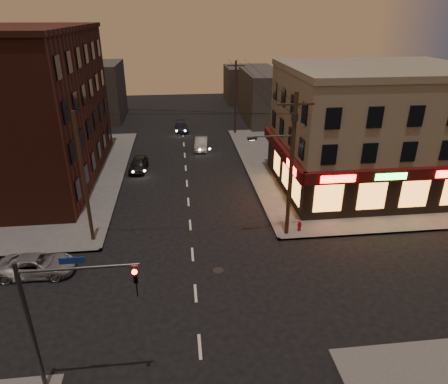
{
  "coord_description": "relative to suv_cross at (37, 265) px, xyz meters",
  "views": [
    {
      "loc": [
        -0.49,
        -18.33,
        14.62
      ],
      "look_at": [
        2.4,
        6.66,
        3.2
      ],
      "focal_mm": 32.0,
      "sensor_mm": 36.0,
      "label": 1
    }
  ],
  "objects": [
    {
      "name": "utility_pole_main",
      "position": [
        16.12,
        2.83,
        5.13
      ],
      "size": [
        4.2,
        0.44,
        10.0
      ],
      "color": "#382619",
      "rests_on": "sidewalk_ne"
    },
    {
      "name": "utility_pole_west",
      "position": [
        2.64,
        3.53,
        4.02
      ],
      "size": [
        0.24,
        0.24,
        9.0
      ],
      "primitive_type": "cylinder",
      "color": "#382619",
      "rests_on": "sidewalk_nw"
    },
    {
      "name": "pizza_building",
      "position": [
        25.37,
        10.46,
        4.72
      ],
      "size": [
        15.85,
        12.85,
        10.5
      ],
      "color": "gray",
      "rests_on": "sidewalk_ne"
    },
    {
      "name": "sedan_near",
      "position": [
        4.75,
        16.9,
        0.04
      ],
      "size": [
        1.94,
        4.06,
        1.34
      ],
      "primitive_type": "imported",
      "rotation": [
        0.0,
        0.0,
        -0.09
      ],
      "color": "black",
      "rests_on": "ground"
    },
    {
      "name": "sedan_mid",
      "position": [
        11.43,
        22.96,
        0.04
      ],
      "size": [
        1.88,
        4.19,
        1.34
      ],
      "primitive_type": "imported",
      "rotation": [
        0.0,
        0.0,
        -0.12
      ],
      "color": "slate",
      "rests_on": "ground"
    },
    {
      "name": "sidewalk_ne",
      "position": [
        27.44,
        16.03,
        -0.55
      ],
      "size": [
        24.0,
        28.0,
        0.15
      ],
      "primitive_type": "cube",
      "color": "#514F4C",
      "rests_on": "ground"
    },
    {
      "name": "ground",
      "position": [
        9.44,
        -2.97,
        -0.63
      ],
      "size": [
        120.0,
        120.0,
        0.0
      ],
      "primitive_type": "plane",
      "color": "black",
      "rests_on": "ground"
    },
    {
      "name": "bg_building_ne_a",
      "position": [
        23.44,
        35.03,
        2.87
      ],
      "size": [
        10.0,
        12.0,
        7.0
      ],
      "primitive_type": "cube",
      "color": "#3F3D3A",
      "rests_on": "ground"
    },
    {
      "name": "fire_hydrant",
      "position": [
        17.24,
        3.03,
        -0.05
      ],
      "size": [
        0.35,
        0.35,
        0.78
      ],
      "rotation": [
        0.0,
        0.0,
        0.34
      ],
      "color": "maroon",
      "rests_on": "sidewalk_ne"
    },
    {
      "name": "traffic_signal",
      "position": [
        3.87,
        -8.57,
        3.53
      ],
      "size": [
        4.49,
        0.32,
        6.47
      ],
      "color": "#333538",
      "rests_on": "ground"
    },
    {
      "name": "suv_cross",
      "position": [
        0.0,
        0.0,
        0.0
      ],
      "size": [
        4.56,
        2.2,
        1.25
      ],
      "primitive_type": "imported",
      "rotation": [
        0.0,
        0.0,
        1.54
      ],
      "color": "gray",
      "rests_on": "ground"
    },
    {
      "name": "bg_building_nw",
      "position": [
        -3.56,
        39.03,
        3.37
      ],
      "size": [
        9.0,
        10.0,
        8.0
      ],
      "primitive_type": "cube",
      "color": "#3F3D3A",
      "rests_on": "ground"
    },
    {
      "name": "utility_pole_far",
      "position": [
        16.24,
        29.03,
        4.02
      ],
      "size": [
        0.26,
        0.26,
        9.0
      ],
      "primitive_type": "cylinder",
      "color": "#382619",
      "rests_on": "sidewalk_ne"
    },
    {
      "name": "brick_apartment",
      "position": [
        -5.06,
        16.03,
        6.02
      ],
      "size": [
        12.0,
        20.0,
        13.0
      ],
      "primitive_type": "cube",
      "color": "#401C14",
      "rests_on": "sidewalk_nw"
    },
    {
      "name": "bg_building_ne_b",
      "position": [
        21.44,
        49.03,
        2.37
      ],
      "size": [
        8.0,
        8.0,
        6.0
      ],
      "primitive_type": "cube",
      "color": "#3F3D3A",
      "rests_on": "ground"
    },
    {
      "name": "sedan_far",
      "position": [
        9.29,
        30.76,
        -0.04
      ],
      "size": [
        1.87,
        4.1,
        1.16
      ],
      "primitive_type": "imported",
      "rotation": [
        0.0,
        0.0,
        0.06
      ],
      "color": "black",
      "rests_on": "ground"
    }
  ]
}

